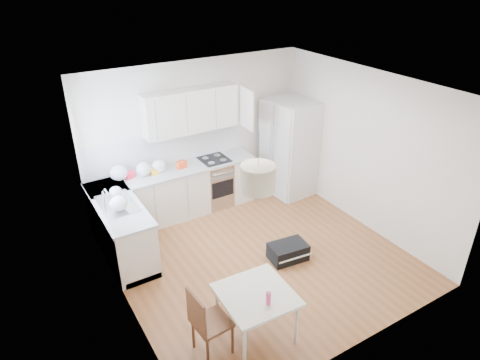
# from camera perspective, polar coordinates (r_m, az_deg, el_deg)

# --- Properties ---
(floor) EXTENTS (4.20, 4.20, 0.00)m
(floor) POSITION_cam_1_polar(r_m,az_deg,el_deg) (6.91, 2.44, -10.00)
(floor) COLOR brown
(floor) RESTS_ON ground
(ceiling) EXTENTS (4.20, 4.20, 0.00)m
(ceiling) POSITION_cam_1_polar(r_m,az_deg,el_deg) (5.69, 2.99, 12.13)
(ceiling) COLOR white
(ceiling) RESTS_ON wall_back
(wall_back) EXTENTS (4.20, 0.00, 4.20)m
(wall_back) POSITION_cam_1_polar(r_m,az_deg,el_deg) (7.85, -5.86, 6.04)
(wall_back) COLOR silver
(wall_back) RESTS_ON floor
(wall_left) EXTENTS (0.00, 4.20, 4.20)m
(wall_left) POSITION_cam_1_polar(r_m,az_deg,el_deg) (5.45, -16.13, -5.32)
(wall_left) COLOR silver
(wall_left) RESTS_ON floor
(wall_right) EXTENTS (0.00, 4.20, 4.20)m
(wall_right) POSITION_cam_1_polar(r_m,az_deg,el_deg) (7.46, 16.29, 3.84)
(wall_right) COLOR silver
(wall_right) RESTS_ON floor
(window_glassblock) EXTENTS (0.02, 1.00, 1.00)m
(window_glassblock) POSITION_cam_1_polar(r_m,az_deg,el_deg) (6.27, -19.51, 2.81)
(window_glassblock) COLOR #BFE0F9
(window_glassblock) RESTS_ON wall_left
(cabinets_back) EXTENTS (3.00, 0.60, 0.88)m
(cabinets_back) POSITION_cam_1_polar(r_m,az_deg,el_deg) (7.78, -8.55, -1.79)
(cabinets_back) COLOR silver
(cabinets_back) RESTS_ON floor
(cabinets_left) EXTENTS (0.60, 1.80, 0.88)m
(cabinets_left) POSITION_cam_1_polar(r_m,az_deg,el_deg) (6.98, -15.65, -6.31)
(cabinets_left) COLOR silver
(cabinets_left) RESTS_ON floor
(counter_back) EXTENTS (3.02, 0.64, 0.04)m
(counter_back) POSITION_cam_1_polar(r_m,az_deg,el_deg) (7.56, -8.79, 1.25)
(counter_back) COLOR #A8AAAC
(counter_back) RESTS_ON cabinets_back
(counter_left) EXTENTS (0.64, 1.82, 0.04)m
(counter_left) POSITION_cam_1_polar(r_m,az_deg,el_deg) (6.74, -16.14, -3.05)
(counter_left) COLOR #A8AAAC
(counter_left) RESTS_ON cabinets_left
(backsplash_back) EXTENTS (3.00, 0.01, 0.58)m
(backsplash_back) POSITION_cam_1_polar(r_m,az_deg,el_deg) (7.69, -9.83, 4.15)
(backsplash_back) COLOR white
(backsplash_back) RESTS_ON wall_back
(backsplash_left) EXTENTS (0.01, 1.80, 0.58)m
(backsplash_left) POSITION_cam_1_polar(r_m,az_deg,el_deg) (6.54, -18.94, -1.35)
(backsplash_left) COLOR white
(backsplash_left) RESTS_ON wall_left
(upper_cabinets) EXTENTS (1.70, 0.32, 0.75)m
(upper_cabinets) POSITION_cam_1_polar(r_m,az_deg,el_deg) (7.48, -6.56, 9.18)
(upper_cabinets) COLOR silver
(upper_cabinets) RESTS_ON wall_back
(range_oven) EXTENTS (0.50, 0.61, 0.88)m
(range_oven) POSITION_cam_1_polar(r_m,az_deg,el_deg) (8.07, -3.35, -0.37)
(range_oven) COLOR #B8BABD
(range_oven) RESTS_ON floor
(sink) EXTENTS (0.50, 0.80, 0.16)m
(sink) POSITION_cam_1_polar(r_m,az_deg,el_deg) (6.69, -16.04, -3.13)
(sink) COLOR #B8BABD
(sink) RESTS_ON counter_left
(refrigerator) EXTENTS (0.94, 0.99, 1.87)m
(refrigerator) POSITION_cam_1_polar(r_m,az_deg,el_deg) (8.38, 6.70, 4.35)
(refrigerator) COLOR silver
(refrigerator) RESTS_ON floor
(dining_table) EXTENTS (0.89, 0.89, 0.67)m
(dining_table) POSITION_cam_1_polar(r_m,az_deg,el_deg) (5.29, 2.18, -15.45)
(dining_table) COLOR beige
(dining_table) RESTS_ON floor
(dining_chair) EXTENTS (0.42, 0.42, 0.94)m
(dining_chair) POSITION_cam_1_polar(r_m,az_deg,el_deg) (5.22, -3.74, -18.23)
(dining_chair) COLOR #4A2B16
(dining_chair) RESTS_ON floor
(drink_bottle) EXTENTS (0.07, 0.07, 0.21)m
(drink_bottle) POSITION_cam_1_polar(r_m,az_deg,el_deg) (5.06, 3.80, -15.30)
(drink_bottle) COLOR #E13E7E
(drink_bottle) RESTS_ON dining_table
(gym_bag) EXTENTS (0.62, 0.44, 0.27)m
(gym_bag) POSITION_cam_1_polar(r_m,az_deg,el_deg) (6.80, 6.41, -9.46)
(gym_bag) COLOR black
(gym_bag) RESTS_ON floor
(pendant_lamp) EXTENTS (0.37, 0.37, 0.29)m
(pendant_lamp) POSITION_cam_1_polar(r_m,az_deg,el_deg) (4.42, 2.40, 0.26)
(pendant_lamp) COLOR #BAAC8F
(pendant_lamp) RESTS_ON ceiling
(grocery_bag_a) EXTENTS (0.29, 0.25, 0.27)m
(grocery_bag_a) POSITION_cam_1_polar(r_m,az_deg,el_deg) (7.33, -15.87, 0.91)
(grocery_bag_a) COLOR white
(grocery_bag_a) RESTS_ON counter_back
(grocery_bag_b) EXTENTS (0.26, 0.22, 0.24)m
(grocery_bag_b) POSITION_cam_1_polar(r_m,az_deg,el_deg) (7.39, -12.71, 1.40)
(grocery_bag_b) COLOR white
(grocery_bag_b) RESTS_ON counter_back
(grocery_bag_c) EXTENTS (0.25, 0.21, 0.22)m
(grocery_bag_c) POSITION_cam_1_polar(r_m,az_deg,el_deg) (7.46, -10.75, 1.83)
(grocery_bag_c) COLOR white
(grocery_bag_c) RESTS_ON counter_back
(grocery_bag_d) EXTENTS (0.19, 0.16, 0.17)m
(grocery_bag_d) POSITION_cam_1_polar(r_m,az_deg,el_deg) (6.86, -16.26, -1.49)
(grocery_bag_d) COLOR white
(grocery_bag_d) RESTS_ON counter_back
(grocery_bag_e) EXTENTS (0.26, 0.22, 0.23)m
(grocery_bag_e) POSITION_cam_1_polar(r_m,az_deg,el_deg) (6.45, -15.88, -3.04)
(grocery_bag_e) COLOR white
(grocery_bag_e) RESTS_ON counter_left
(snack_orange) EXTENTS (0.19, 0.14, 0.12)m
(snack_orange) POSITION_cam_1_polar(r_m,az_deg,el_deg) (7.58, -7.81, 2.05)
(snack_orange) COLOR red
(snack_orange) RESTS_ON counter_back
(snack_yellow) EXTENTS (0.16, 0.11, 0.10)m
(snack_yellow) POSITION_cam_1_polar(r_m,az_deg,el_deg) (7.43, -11.28, 1.14)
(snack_yellow) COLOR yellow
(snack_yellow) RESTS_ON counter_back
(snack_red) EXTENTS (0.19, 0.16, 0.11)m
(snack_red) POSITION_cam_1_polar(r_m,az_deg,el_deg) (7.39, -14.51, 0.65)
(snack_red) COLOR red
(snack_red) RESTS_ON counter_back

